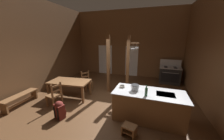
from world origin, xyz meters
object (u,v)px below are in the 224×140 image
stockpot_on_counter (135,88)px  backpack (59,109)px  ladderback_chair_near_window (55,95)px  kitchen_island (148,106)px  bottle_tall_on_counter (146,92)px  step_stool (129,130)px  mixing_bowl_on_counter (122,86)px  ladderback_chair_by_post (87,81)px  bench_along_left_wall (20,98)px  dining_table (70,83)px  stove_range (169,75)px

stockpot_on_counter → backpack: bearing=-160.9°
ladderback_chair_near_window → stockpot_on_counter: size_ratio=3.08×
kitchen_island → bottle_tall_on_counter: size_ratio=6.88×
step_stool → mixing_bowl_on_counter: (-0.44, 0.99, 0.79)m
stockpot_on_counter → bottle_tall_on_counter: bearing=-37.2°
step_stool → bottle_tall_on_counter: bottle_tall_on_counter is taller
ladderback_chair_near_window → mixing_bowl_on_counter: (2.52, 0.37, 0.52)m
ladderback_chair_by_post → backpack: 2.34m
bottle_tall_on_counter → ladderback_chair_near_window: bearing=179.4°
bench_along_left_wall → ladderback_chair_by_post: bearing=51.2°
dining_table → mixing_bowl_on_counter: mixing_bowl_on_counter is taller
dining_table → backpack: (0.60, -1.40, -0.34)m
step_stool → bottle_tall_on_counter: 1.12m
step_stool → mixing_bowl_on_counter: size_ratio=2.30×
stove_range → ladderback_chair_near_window: bearing=-137.8°
step_stool → ladderback_chair_near_window: size_ratio=0.44×
dining_table → backpack: dining_table is taller
ladderback_chair_by_post → mixing_bowl_on_counter: bearing=-33.0°
bench_along_left_wall → step_stool: bearing=-3.4°
ladderback_chair_by_post → step_stool: bearing=-42.7°
stove_range → bench_along_left_wall: size_ratio=0.98×
step_stool → bottle_tall_on_counter: bearing=59.1°
stove_range → bottle_tall_on_counter: bearing=-106.1°
dining_table → bench_along_left_wall: 1.87m
stove_range → mixing_bowl_on_counter: size_ratio=7.30×
mixing_bowl_on_counter → bottle_tall_on_counter: (0.79, -0.40, 0.09)m
ladderback_chair_by_post → backpack: bearing=-82.9°
stockpot_on_counter → mixing_bowl_on_counter: stockpot_on_counter is taller
step_stool → backpack: (-2.29, 0.06, 0.14)m
bench_along_left_wall → bottle_tall_on_counter: bottle_tall_on_counter is taller
ladderback_chair_by_post → backpack: (0.29, -2.32, -0.14)m
stove_range → backpack: (-3.83, -4.64, -0.17)m
stove_range → bench_along_left_wall: stove_range is taller
ladderback_chair_near_window → bench_along_left_wall: (-1.33, -0.37, -0.15)m
kitchen_island → bench_along_left_wall: kitchen_island is taller
dining_table → ladderback_chair_near_window: bearing=-94.8°
ladderback_chair_near_window → stockpot_on_counter: (2.96, 0.23, 0.59)m
dining_table → bottle_tall_on_counter: (3.24, -0.87, 0.41)m
stove_range → stockpot_on_counter: size_ratio=4.28×
step_stool → bench_along_left_wall: bearing=176.6°
kitchen_island → backpack: bearing=-163.4°
stove_range → bench_along_left_wall: 7.33m
ladderback_chair_near_window → bench_along_left_wall: size_ratio=0.71×
kitchen_island → ladderback_chair_near_window: (-3.39, -0.25, -0.02)m
dining_table → ladderback_chair_by_post: size_ratio=1.87×
dining_table → bottle_tall_on_counter: size_ratio=5.59×
stockpot_on_counter → bottle_tall_on_counter: size_ratio=0.97×
stove_range → ladderback_chair_by_post: stove_range is taller
kitchen_island → ladderback_chair_by_post: (-3.01, 1.51, -0.02)m
ladderback_chair_by_post → bottle_tall_on_counter: 3.49m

